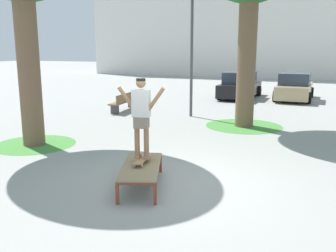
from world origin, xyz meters
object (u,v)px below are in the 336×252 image
Objects in this scene: skateboard at (142,159)px; park_bench at (125,101)px; car_black at (240,86)px; light_post at (192,23)px; skater at (141,113)px; car_tan at (294,87)px; skate_box at (141,167)px.

park_bench is (-4.83, 8.21, -0.09)m from skateboard.
car_black reaches higher than skateboard.
light_post is (-0.76, -6.66, 3.13)m from car_black.
skateboard is 14.65m from car_black.
skater reaches higher than car_black.
skateboard is 0.99m from skater.
light_post reaches higher than skater.
light_post is at bearing -4.16° from park_bench.
skater is 0.29× the size of light_post.
car_black is at bearing 57.81° from park_bench.
car_black is 1.00× the size of car_tan.
light_post is (-1.55, 7.97, 3.29)m from skateboard.
car_black is (-0.78, 14.63, 0.15)m from skateboard.
park_bench is at bearing 120.47° from skater.
car_tan is (2.18, 14.96, 0.15)m from skateboard.
skater is at bearing -59.53° from park_bench.
skate_box is 0.48× the size of car_black.
car_black reaches higher than skate_box.
light_post is (-1.55, 7.97, 2.29)m from skater.
skater is (-0.00, 0.00, 0.99)m from skateboard.
skate_box is 15.28m from car_tan.
skateboard is 0.34× the size of park_bench.
car_tan is at bearing 81.70° from skateboard.
light_post is (-1.61, 8.14, 3.41)m from skate_box.
car_black is at bearing -173.61° from car_tan.
park_bench is at bearing -136.07° from car_tan.
car_tan reaches higher than park_bench.
skateboard is at bearing -59.53° from park_bench.
light_post is (3.28, -0.24, 3.38)m from park_bench.
park_bench is (-4.83, 8.21, -1.08)m from skater.
skateboard is (-0.06, 0.17, 0.12)m from skate_box.
park_bench reaches higher than skate_box.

